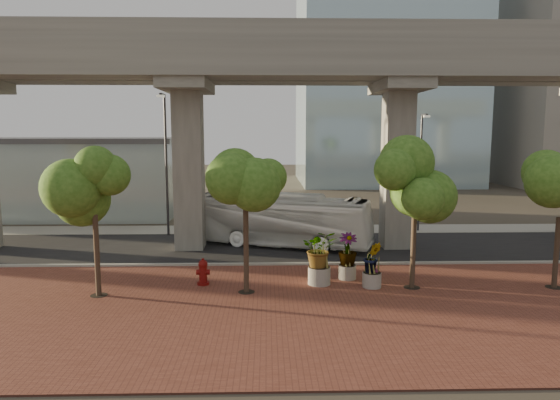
{
  "coord_description": "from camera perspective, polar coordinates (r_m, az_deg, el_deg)",
  "views": [
    {
      "loc": [
        -1.53,
        -26.61,
        6.69
      ],
      "look_at": [
        -0.82,
        0.5,
        3.04
      ],
      "focal_mm": 32.0,
      "sensor_mm": 36.0,
      "label": 1
    }
  ],
  "objects": [
    {
      "name": "planter_front",
      "position": [
        22.06,
        4.53,
        -5.88
      ],
      "size": [
        2.21,
        2.21,
        2.43
      ],
      "color": "#A3A194",
      "rests_on": "ground"
    },
    {
      "name": "far_sidewalk",
      "position": [
        34.79,
        1.06,
        -3.38
      ],
      "size": [
        90.0,
        3.0,
        0.06
      ],
      "primitive_type": "cube",
      "color": "#9A9990",
      "rests_on": "ground"
    },
    {
      "name": "street_tree_near_west",
      "position": [
        20.41,
        -3.97,
        1.91
      ],
      "size": [
        3.37,
        3.37,
        6.15
      ],
      "color": "#4C382B",
      "rests_on": "ground"
    },
    {
      "name": "streetlamp_east",
      "position": [
        34.95,
        15.8,
        3.96
      ],
      "size": [
        0.39,
        1.14,
        7.89
      ],
      "color": "#2E2F33",
      "rests_on": "ground"
    },
    {
      "name": "transit_bus",
      "position": [
        29.6,
        -0.22,
        -2.36
      ],
      "size": [
        11.28,
        6.28,
        3.08
      ],
      "primitive_type": "imported",
      "rotation": [
        0.0,
        0.0,
        1.22
      ],
      "color": "white",
      "rests_on": "ground"
    },
    {
      "name": "curb_strip",
      "position": [
        25.53,
        2.01,
        -7.35
      ],
      "size": [
        70.0,
        0.25,
        0.16
      ],
      "primitive_type": "cube",
      "color": "#9A9990",
      "rests_on": "ground"
    },
    {
      "name": "street_tree_near_east",
      "position": [
        21.75,
        15.23,
        1.74
      ],
      "size": [
        4.01,
        4.01,
        6.33
      ],
      "color": "#4C382B",
      "rests_on": "ground"
    },
    {
      "name": "ground",
      "position": [
        27.49,
        1.75,
        -6.43
      ],
      "size": [
        160.0,
        160.0,
        0.0
      ],
      "primitive_type": "plane",
      "color": "#343026",
      "rests_on": "ground"
    },
    {
      "name": "asphalt_road",
      "position": [
        29.42,
        1.53,
        -5.45
      ],
      "size": [
        90.0,
        8.0,
        0.04
      ],
      "primitive_type": "cube",
      "color": "black",
      "rests_on": "ground"
    },
    {
      "name": "station_pavilion",
      "position": [
        46.58,
        -24.88,
        2.67
      ],
      "size": [
        23.0,
        13.0,
        6.3
      ],
      "color": "#A0B5B7",
      "rests_on": "ground"
    },
    {
      "name": "planter_left",
      "position": [
        22.01,
        10.5,
        -6.72
      ],
      "size": [
        1.82,
        1.82,
        2.0
      ],
      "color": "#B0AD9F",
      "rests_on": "ground"
    },
    {
      "name": "street_tree_far_west",
      "position": [
        21.29,
        -20.53,
        1.26
      ],
      "size": [
        3.65,
        3.65,
        6.12
      ],
      "color": "#4C382B",
      "rests_on": "ground"
    },
    {
      "name": "transit_viaduct",
      "position": [
        28.66,
        1.59,
        8.85
      ],
      "size": [
        72.0,
        5.6,
        12.4
      ],
      "color": "gray",
      "rests_on": "ground"
    },
    {
      "name": "streetlamp_west",
      "position": [
        32.93,
        -12.93,
        5.06
      ],
      "size": [
        0.45,
        1.32,
        9.1
      ],
      "color": "#2C2B30",
      "rests_on": "ground"
    },
    {
      "name": "planter_right",
      "position": [
        23.04,
        7.73,
        -5.83
      ],
      "size": [
        1.99,
        1.99,
        2.13
      ],
      "color": "#ACA49B",
      "rests_on": "ground"
    },
    {
      "name": "brick_plaza",
      "position": [
        19.83,
        3.08,
        -11.98
      ],
      "size": [
        70.0,
        13.0,
        0.06
      ],
      "primitive_type": "cube",
      "color": "brown",
      "rests_on": "ground"
    },
    {
      "name": "fire_hydrant",
      "position": [
        22.42,
        -8.78,
        -8.13
      ],
      "size": [
        0.59,
        0.53,
        1.18
      ],
      "color": "#690D0B",
      "rests_on": "ground"
    }
  ]
}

